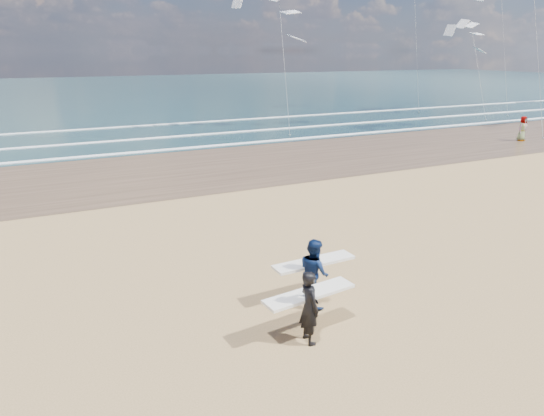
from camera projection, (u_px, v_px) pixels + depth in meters
wet_sand_strip at (424, 142)px, 33.76m from camera, size 220.00×12.00×0.01m
ocean at (196, 89)px, 80.13m from camera, size 220.00×100.00×0.02m
foam_breakers at (343, 123)px, 42.42m from camera, size 220.00×11.70×0.05m
surfer_near at (309, 305)px, 10.44m from camera, size 2.25×1.05×1.68m
surfer_far at (314, 272)px, 11.98m from camera, size 2.22×1.09×1.74m
beachgoer_0 at (522, 129)px, 34.06m from camera, size 0.93×0.70×1.73m
kite_0 at (536, 27)px, 35.12m from camera, size 6.37×4.80×13.70m
kite_1 at (283, 43)px, 36.96m from camera, size 6.72×4.84×11.34m
kite_2 at (503, 31)px, 47.06m from camera, size 5.98×4.76×14.37m
kite_5 at (416, 28)px, 49.47m from camera, size 4.88×4.64×15.91m
kite_7 at (477, 62)px, 45.27m from camera, size 5.30×4.68×9.43m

